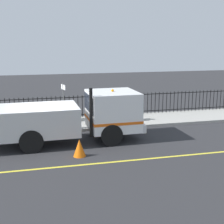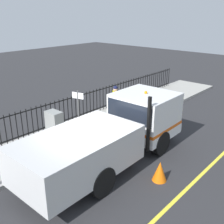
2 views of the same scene
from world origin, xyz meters
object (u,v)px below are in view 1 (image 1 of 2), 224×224
object	(u,v)px
utility_cabinet	(61,112)
street_sign	(64,100)
work_truck	(75,115)
traffic_cone	(79,148)
worker_standing	(120,102)

from	to	relation	value
utility_cabinet	street_sign	world-z (taller)	street_sign
work_truck	traffic_cone	size ratio (longest dim) A/B	10.17
work_truck	street_sign	bearing A→B (deg)	-170.44
work_truck	street_sign	xyz separation A→B (m)	(1.75, 0.33, 0.34)
work_truck	traffic_cone	world-z (taller)	work_truck
worker_standing	traffic_cone	distance (m)	5.34
worker_standing	utility_cabinet	bearing A→B (deg)	-64.75
worker_standing	work_truck	bearing A→B (deg)	-7.21
traffic_cone	utility_cabinet	bearing A→B (deg)	2.87
work_truck	street_sign	world-z (taller)	work_truck
utility_cabinet	street_sign	bearing A→B (deg)	-178.66
utility_cabinet	work_truck	bearing A→B (deg)	-173.78
worker_standing	traffic_cone	bearing A→B (deg)	7.39
work_truck	street_sign	size ratio (longest dim) A/B	3.04
worker_standing	traffic_cone	world-z (taller)	worker_standing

